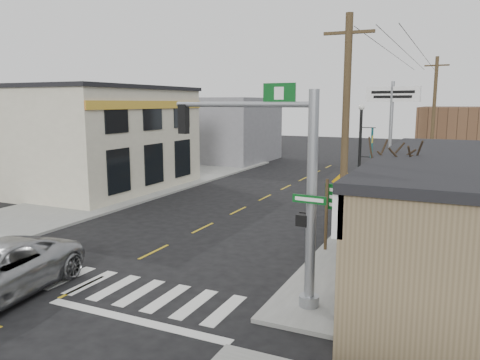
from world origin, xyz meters
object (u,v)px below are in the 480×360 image
at_px(traffic_signal_pole, 286,175).
at_px(utility_pole_near, 344,156).
at_px(bare_tree, 396,150).
at_px(dance_center_sign, 392,112).
at_px(utility_pole_far, 433,123).
at_px(fire_hydrant, 357,245).
at_px(guide_sign, 343,206).
at_px(lamp_post, 361,152).

xyz_separation_m(traffic_signal_pole, utility_pole_near, (1.33, 1.36, 0.48)).
bearing_deg(bare_tree, traffic_signal_pole, -124.03).
distance_m(dance_center_sign, utility_pole_far, 5.21).
bearing_deg(fire_hydrant, traffic_signal_pole, -102.50).
relative_size(traffic_signal_pole, dance_center_sign, 0.90).
distance_m(utility_pole_near, utility_pole_far, 19.84).
height_order(guide_sign, fire_hydrant, guide_sign).
height_order(fire_hydrant, utility_pole_far, utility_pole_far).
bearing_deg(traffic_signal_pole, dance_center_sign, 91.65).
height_order(guide_sign, utility_pole_near, utility_pole_near).
distance_m(guide_sign, dance_center_sign, 11.60).
xyz_separation_m(lamp_post, utility_pole_far, (2.90, 9.37, 1.17)).
bearing_deg(lamp_post, bare_tree, -89.89).
height_order(utility_pole_near, utility_pole_far, utility_pole_far).
bearing_deg(traffic_signal_pole, guide_sign, 88.99).
xyz_separation_m(dance_center_sign, utility_pole_far, (2.08, 4.72, -0.78)).
bearing_deg(dance_center_sign, utility_pole_near, -68.69).
xyz_separation_m(fire_hydrant, dance_center_sign, (-0.39, 11.33, 4.86)).
xyz_separation_m(bare_tree, utility_pole_far, (0.31, 17.44, 0.22)).
xyz_separation_m(dance_center_sign, utility_pole_near, (0.59, -15.06, -1.01)).
bearing_deg(lamp_post, fire_hydrant, -97.38).
relative_size(guide_sign, fire_hydrant, 3.72).
bearing_deg(utility_pole_far, dance_center_sign, -107.44).
height_order(guide_sign, lamp_post, lamp_post).
xyz_separation_m(lamp_post, utility_pole_near, (1.42, -10.41, 0.95)).
distance_m(traffic_signal_pole, utility_pole_near, 1.97).
distance_m(bare_tree, utility_pole_far, 17.44).
height_order(guide_sign, bare_tree, bare_tree).
bearing_deg(guide_sign, utility_pole_near, -60.08).
bearing_deg(utility_pole_near, bare_tree, 61.88).
relative_size(traffic_signal_pole, lamp_post, 1.11).
xyz_separation_m(dance_center_sign, bare_tree, (1.76, -12.72, -1.01)).
bearing_deg(dance_center_sign, bare_tree, -63.05).
xyz_separation_m(guide_sign, utility_pole_far, (2.33, 15.79, 2.64)).
bearing_deg(utility_pole_near, dance_center_sign, 90.73).
bearing_deg(dance_center_sign, lamp_post, -80.97).
relative_size(guide_sign, dance_center_sign, 0.41).
distance_m(traffic_signal_pole, dance_center_sign, 16.51).
xyz_separation_m(guide_sign, lamp_post, (-0.58, 6.42, 1.47)).
bearing_deg(dance_center_sign, fire_hydrant, -68.97).
bearing_deg(traffic_signal_pole, fire_hydrant, 81.73).
relative_size(dance_center_sign, bare_tree, 1.30).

